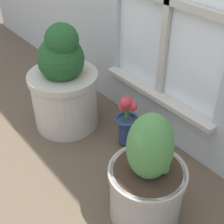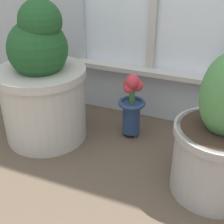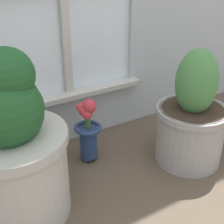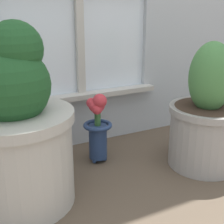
# 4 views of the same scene
# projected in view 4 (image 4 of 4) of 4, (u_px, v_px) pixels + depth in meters

# --- Properties ---
(ground_plane) EXTENTS (10.00, 10.00, 0.00)m
(ground_plane) POSITION_uv_depth(u_px,v_px,m) (154.00, 212.00, 1.07)
(ground_plane) COLOR brown
(potted_plant_left) EXTENTS (0.40, 0.40, 0.63)m
(potted_plant_left) POSITION_uv_depth(u_px,v_px,m) (16.00, 132.00, 1.05)
(potted_plant_left) COLOR #B7B2A8
(potted_plant_left) RESTS_ON ground_plane
(potted_plant_right) EXTENTS (0.32, 0.32, 0.54)m
(potted_plant_right) POSITION_uv_depth(u_px,v_px,m) (207.00, 119.00, 1.32)
(potted_plant_right) COLOR #9E9993
(potted_plant_right) RESTS_ON ground_plane
(flower_vase) EXTENTS (0.13, 0.13, 0.32)m
(flower_vase) POSITION_uv_depth(u_px,v_px,m) (98.00, 124.00, 1.36)
(flower_vase) COLOR navy
(flower_vase) RESTS_ON ground_plane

